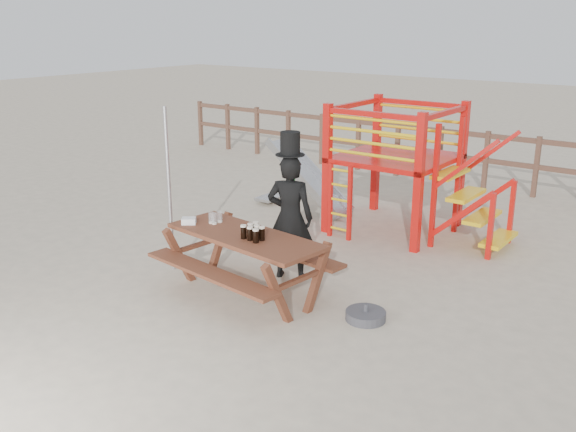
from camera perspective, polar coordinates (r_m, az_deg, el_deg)
name	(u,v)px	position (r m, az deg, el deg)	size (l,w,h in m)	color
ground	(243,297)	(8.18, -3.99, -7.20)	(60.00, 60.00, 0.00)	beige
back_fence	(463,151)	(13.79, 15.28, 5.59)	(15.09, 0.09, 1.20)	brown
playground_fort	(391,165)	(10.62, 9.10, 4.48)	(4.71, 1.84, 2.10)	red
picnic_table	(245,257)	(8.04, -3.82, -3.66)	(2.26, 1.68, 0.82)	brown
man_with_hat	(290,214)	(8.47, 0.18, 0.16)	(0.72, 0.61, 1.99)	black
metal_pole	(169,191)	(8.81, -10.51, 2.21)	(0.05, 0.05, 2.28)	#B2B2B7
parasol_base	(366,315)	(7.62, 6.92, -8.77)	(0.47, 0.47, 0.20)	#3E3E44
paper_bag	(189,221)	(8.41, -8.81, -0.43)	(0.18, 0.14, 0.08)	white
stout_pints	(253,232)	(7.74, -3.09, -1.44)	(0.29, 0.29, 0.17)	black
empty_glasses	(215,218)	(8.38, -6.50, -0.20)	(0.13, 0.17, 0.15)	silver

